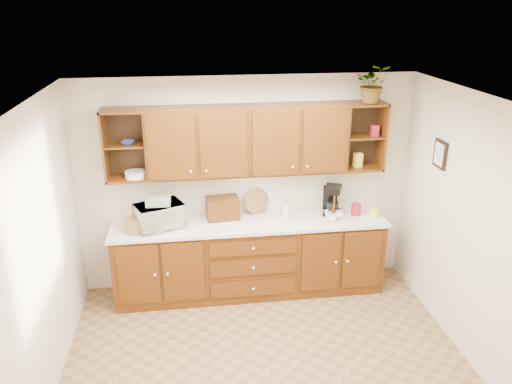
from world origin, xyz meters
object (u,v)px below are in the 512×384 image
object	(u,v)px
microwave	(159,216)
coffee_maker	(332,200)
bread_box	(223,208)
potted_plant	(373,84)

from	to	relation	value
microwave	coffee_maker	bearing A→B (deg)	-19.48
microwave	bread_box	distance (m)	0.75
bread_box	coffee_maker	distance (m)	1.33
coffee_maker	bread_box	bearing A→B (deg)	-157.77
coffee_maker	potted_plant	distance (m)	1.45
potted_plant	microwave	bearing A→B (deg)	-177.43
microwave	bread_box	size ratio (longest dim) A/B	1.37
coffee_maker	potted_plant	world-z (taller)	potted_plant
microwave	coffee_maker	distance (m)	2.07
bread_box	potted_plant	world-z (taller)	potted_plant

